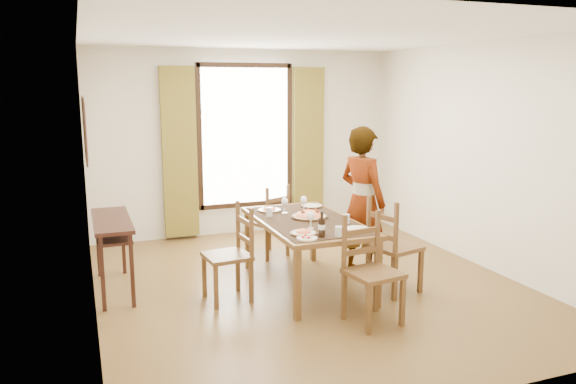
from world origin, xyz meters
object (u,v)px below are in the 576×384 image
object	(u,v)px
console_table	(112,229)
dining_table	(307,225)
man	(362,202)
pasta_platter	(309,213)

from	to	relation	value
console_table	dining_table	size ratio (longest dim) A/B	0.68
console_table	man	bearing A→B (deg)	-9.43
dining_table	man	size ratio (longest dim) A/B	1.01
dining_table	pasta_platter	size ratio (longest dim) A/B	4.39
man	pasta_platter	distance (m)	0.70
dining_table	man	xyz separation A→B (m)	(0.75, 0.15, 0.18)
dining_table	console_table	bearing A→B (deg)	163.11
man	console_table	bearing A→B (deg)	60.83
console_table	dining_table	distance (m)	2.08
man	pasta_platter	world-z (taller)	man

